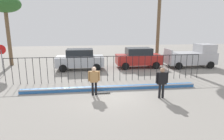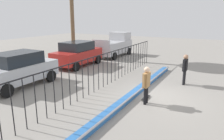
{
  "view_description": "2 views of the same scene",
  "coord_description": "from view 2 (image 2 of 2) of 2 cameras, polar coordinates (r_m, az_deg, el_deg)",
  "views": [
    {
      "loc": [
        -1.45,
        -10.61,
        3.92
      ],
      "look_at": [
        0.21,
        1.95,
        1.04
      ],
      "focal_mm": 30.93,
      "sensor_mm": 36.0,
      "label": 1
    },
    {
      "loc": [
        -9.55,
        -2.81,
        3.78
      ],
      "look_at": [
        -0.21,
        2.27,
        1.1
      ],
      "focal_mm": 34.12,
      "sensor_mm": 36.0,
      "label": 2
    }
  ],
  "objects": [
    {
      "name": "skateboarder",
      "position": [
        9.38,
        9.2,
        -3.17
      ],
      "size": [
        0.68,
        0.26,
        1.69
      ],
      "rotation": [
        0.0,
        0.0,
        0.56
      ],
      "color": "black",
      "rests_on": "ground"
    },
    {
      "name": "parked_car_red",
      "position": [
        16.79,
        -9.25,
        4.36
      ],
      "size": [
        4.3,
        2.12,
        1.9
      ],
      "rotation": [
        0.0,
        0.0,
        -0.04
      ],
      "color": "#B2231E",
      "rests_on": "ground"
    },
    {
      "name": "parked_car_silver",
      "position": [
        12.75,
        -23.89,
        0.22
      ],
      "size": [
        4.3,
        2.12,
        1.9
      ],
      "rotation": [
        0.0,
        0.0,
        -0.03
      ],
      "color": "#B7BABF",
      "rests_on": "ground"
    },
    {
      "name": "perimeter_fence",
      "position": [
        11.45,
        -2.41,
        0.8
      ],
      "size": [
        14.04,
        0.04,
        1.85
      ],
      "color": "black",
      "rests_on": "ground"
    },
    {
      "name": "bowl_coping_ledge",
      "position": [
        10.89,
        6.8,
        -5.58
      ],
      "size": [
        11.0,
        0.41,
        0.27
      ],
      "color": "#2D6BB7",
      "rests_on": "ground"
    },
    {
      "name": "ground_plane",
      "position": [
        10.65,
        11.41,
        -6.92
      ],
      "size": [
        60.0,
        60.0,
        0.0
      ],
      "primitive_type": "plane",
      "color": "gray"
    },
    {
      "name": "skateboard",
      "position": [
        10.24,
        9.03,
        -7.32
      ],
      "size": [
        0.8,
        0.2,
        0.07
      ],
      "rotation": [
        0.0,
        0.0,
        -0.2
      ],
      "color": "black",
      "rests_on": "ground"
    },
    {
      "name": "camera_operator",
      "position": [
        12.61,
        18.99,
        0.84
      ],
      "size": [
        0.7,
        0.26,
        1.74
      ],
      "rotation": [
        0.0,
        0.0,
        2.9
      ],
      "color": "black",
      "rests_on": "ground"
    },
    {
      "name": "pickup_truck",
      "position": [
        20.95,
        0.68,
        6.64
      ],
      "size": [
        4.7,
        2.12,
        2.24
      ],
      "rotation": [
        0.0,
        0.0,
        0.06
      ],
      "color": "#B7B7BC",
      "rests_on": "ground"
    }
  ]
}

